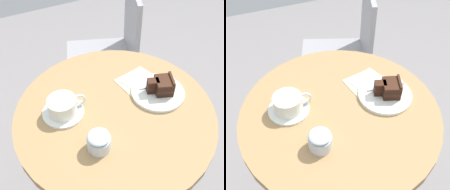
# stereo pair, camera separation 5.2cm
# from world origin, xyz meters

# --- Properties ---
(cafe_table) EXTENTS (0.69, 0.69, 0.76)m
(cafe_table) POSITION_xyz_m (0.00, 0.00, 0.62)
(cafe_table) COLOR #A37F51
(cafe_table) RESTS_ON ground
(saucer) EXTENTS (0.14, 0.14, 0.01)m
(saucer) POSITION_xyz_m (-0.16, 0.07, 0.76)
(saucer) COLOR silver
(saucer) RESTS_ON cafe_table
(coffee_cup) EXTENTS (0.13, 0.10, 0.06)m
(coffee_cup) POSITION_xyz_m (-0.16, 0.07, 0.80)
(coffee_cup) COLOR silver
(coffee_cup) RESTS_ON saucer
(teaspoon) EXTENTS (0.09, 0.06, 0.00)m
(teaspoon) POSITION_xyz_m (-0.12, 0.09, 0.77)
(teaspoon) COLOR #B7B7BC
(teaspoon) RESTS_ON saucer
(cake_plate) EXTENTS (0.19, 0.19, 0.01)m
(cake_plate) POSITION_xyz_m (0.18, 0.01, 0.76)
(cake_plate) COLOR silver
(cake_plate) RESTS_ON cafe_table
(cake_slice) EXTENTS (0.10, 0.09, 0.06)m
(cake_slice) POSITION_xyz_m (0.19, 0.00, 0.80)
(cake_slice) COLOR black
(cake_slice) RESTS_ON cake_plate
(fork) EXTENTS (0.15, 0.02, 0.00)m
(fork) POSITION_xyz_m (0.21, 0.04, 0.77)
(fork) COLOR #B7B7BC
(fork) RESTS_ON cake_plate
(napkin) EXTENTS (0.17, 0.16, 0.00)m
(napkin) POSITION_xyz_m (0.15, 0.09, 0.76)
(napkin) COLOR beige
(napkin) RESTS_ON cafe_table
(cafe_chair) EXTENTS (0.49, 0.49, 0.89)m
(cafe_chair) POSITION_xyz_m (0.29, 0.59, 0.53)
(cafe_chair) COLOR #9E9EA3
(cafe_chair) RESTS_ON ground
(sugar_pot) EXTENTS (0.07, 0.07, 0.07)m
(sugar_pot) POSITION_xyz_m (-0.11, -0.11, 0.79)
(sugar_pot) COLOR silver
(sugar_pot) RESTS_ON cafe_table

